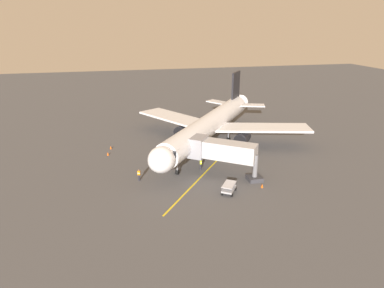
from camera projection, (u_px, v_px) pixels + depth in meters
ground_plane at (216, 145)px, 63.92m from camera, size 220.00×220.00×0.00m
apron_lead_in_line at (219, 158)px, 57.72m from camera, size 24.04×32.26×0.01m
airplane at (210, 125)px, 62.15m from camera, size 31.46×34.71×11.50m
jet_bridge at (218, 150)px, 50.45m from camera, size 10.30×8.53×5.40m
ground_crew_marshaller at (139, 175)px, 49.25m from camera, size 0.47×0.41×1.71m
ground_crew_wing_walker at (201, 164)px, 53.03m from camera, size 0.26×0.41×1.71m
baggage_cart_near_nose at (229, 188)px, 45.77m from camera, size 2.61×2.94×1.27m
safety_cone_nose_left at (108, 154)px, 58.84m from camera, size 0.32×0.32×0.55m
safety_cone_nose_right at (111, 147)px, 61.80m from camera, size 0.32×0.32×0.55m
safety_cone_wing_port at (156, 165)px, 54.18m from camera, size 0.32×0.32×0.55m
safety_cone_wing_starboard at (262, 186)px, 47.32m from camera, size 0.32×0.32×0.55m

